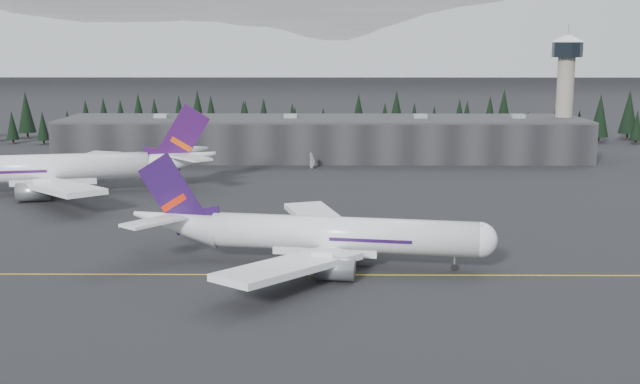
{
  "coord_description": "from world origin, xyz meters",
  "views": [
    {
      "loc": [
        1.21,
        -122.0,
        35.68
      ],
      "look_at": [
        0.0,
        20.0,
        9.0
      ],
      "focal_mm": 45.0,
      "sensor_mm": 36.0,
      "label": 1
    }
  ],
  "objects_px": {
    "terminal": "(323,138)",
    "gse_vehicle_a": "(132,171)",
    "control_tower": "(566,82)",
    "jet_parked": "(67,168)",
    "gse_vehicle_b": "(312,166)",
    "jet_main": "(311,234)"
  },
  "relations": [
    {
      "from": "gse_vehicle_a",
      "to": "gse_vehicle_b",
      "type": "xyz_separation_m",
      "value": [
        49.32,
        9.45,
        0.04
      ]
    },
    {
      "from": "control_tower",
      "to": "jet_main",
      "type": "relative_size",
      "value": 0.63
    },
    {
      "from": "jet_parked",
      "to": "gse_vehicle_b",
      "type": "xyz_separation_m",
      "value": [
        58.16,
        37.32,
        -5.1
      ]
    },
    {
      "from": "terminal",
      "to": "control_tower",
      "type": "relative_size",
      "value": 4.24
    },
    {
      "from": "control_tower",
      "to": "jet_parked",
      "type": "relative_size",
      "value": 0.54
    },
    {
      "from": "terminal",
      "to": "gse_vehicle_a",
      "type": "distance_m",
      "value": 60.66
    },
    {
      "from": "control_tower",
      "to": "terminal",
      "type": "bearing_deg",
      "value": -177.71
    },
    {
      "from": "terminal",
      "to": "jet_main",
      "type": "bearing_deg",
      "value": -90.64
    },
    {
      "from": "jet_main",
      "to": "gse_vehicle_a",
      "type": "height_order",
      "value": "jet_main"
    },
    {
      "from": "jet_parked",
      "to": "control_tower",
      "type": "bearing_deg",
      "value": -167.18
    },
    {
      "from": "jet_parked",
      "to": "gse_vehicle_b",
      "type": "relative_size",
      "value": 15.01
    },
    {
      "from": "terminal",
      "to": "jet_main",
      "type": "xyz_separation_m",
      "value": [
        -1.35,
        -120.54,
        -1.29
      ]
    },
    {
      "from": "control_tower",
      "to": "jet_main",
      "type": "distance_m",
      "value": 146.39
    },
    {
      "from": "terminal",
      "to": "gse_vehicle_b",
      "type": "height_order",
      "value": "terminal"
    },
    {
      "from": "terminal",
      "to": "jet_main",
      "type": "distance_m",
      "value": 120.55
    },
    {
      "from": "jet_main",
      "to": "gse_vehicle_b",
      "type": "xyz_separation_m",
      "value": [
        -1.56,
        99.65,
        -4.21
      ]
    },
    {
      "from": "jet_parked",
      "to": "gse_vehicle_a",
      "type": "height_order",
      "value": "jet_parked"
    },
    {
      "from": "jet_parked",
      "to": "gse_vehicle_a",
      "type": "distance_m",
      "value": 29.68
    },
    {
      "from": "gse_vehicle_a",
      "to": "control_tower",
      "type": "bearing_deg",
      "value": 2.66
    },
    {
      "from": "jet_main",
      "to": "gse_vehicle_b",
      "type": "height_order",
      "value": "jet_main"
    },
    {
      "from": "terminal",
      "to": "control_tower",
      "type": "bearing_deg",
      "value": 2.29
    },
    {
      "from": "jet_main",
      "to": "terminal",
      "type": "bearing_deg",
      "value": 98.67
    }
  ]
}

